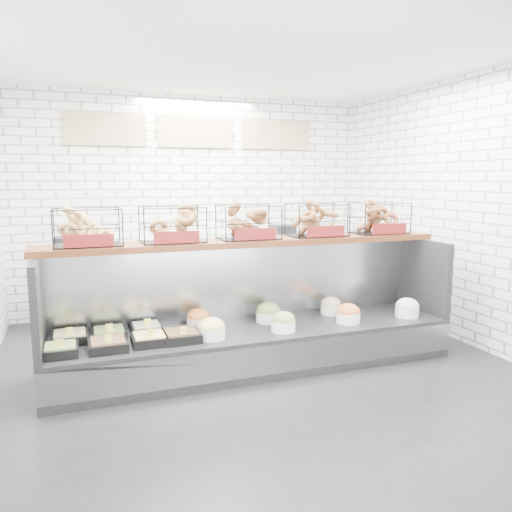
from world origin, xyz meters
name	(u,v)px	position (x,y,z in m)	size (l,w,h in m)	color
ground	(267,377)	(0.00, 0.00, 0.00)	(5.50, 5.50, 0.00)	black
room_shell	(246,159)	(0.00, 0.60, 2.06)	(5.02, 5.51, 3.01)	white
display_case	(252,333)	(-0.02, 0.34, 0.33)	(4.00, 0.90, 1.20)	black
bagel_shelf	(248,226)	(0.00, 0.52, 1.39)	(4.10, 0.50, 0.40)	#411D0E
prep_counter	(203,280)	(-0.01, 2.43, 0.47)	(4.00, 0.60, 1.20)	#93969B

